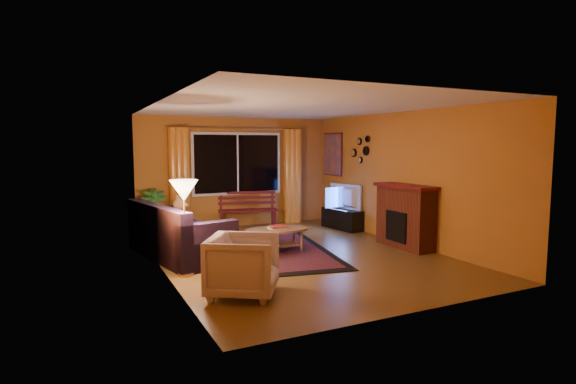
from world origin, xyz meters
name	(u,v)px	position (x,y,z in m)	size (l,w,h in m)	color
floor	(296,255)	(0.00, 0.00, -0.01)	(4.50, 6.00, 0.02)	brown
ceiling	(296,107)	(0.00, 0.00, 2.51)	(4.50, 6.00, 0.02)	white
wall_back	(237,172)	(0.00, 3.01, 1.25)	(4.50, 0.02, 2.50)	#C5782B
wall_left	(159,187)	(-2.26, 0.00, 1.25)	(0.02, 6.00, 2.50)	#C5782B
wall_right	(401,178)	(2.26, 0.00, 1.25)	(0.02, 6.00, 2.50)	#C5782B
window	(238,164)	(0.00, 2.94, 1.45)	(2.00, 0.02, 1.30)	black
curtain_rod	(238,128)	(0.00, 2.90, 2.25)	(0.03, 0.03, 3.20)	#BF8C3F
curtain_left	(179,180)	(-1.35, 2.88, 1.12)	(0.36, 0.36, 2.24)	orange
curtain_right	(292,176)	(1.35, 2.88, 1.12)	(0.36, 0.36, 2.24)	orange
bench	(248,219)	(0.15, 2.71, 0.20)	(1.32, 0.39, 0.40)	#561316
potted_plant	(153,214)	(-2.00, 2.39, 0.50)	(0.56, 0.56, 1.01)	#235B1E
sofa	(179,230)	(-1.84, 0.69, 0.45)	(0.96, 2.24, 0.91)	#21152E
dog	(176,214)	(-1.79, 1.19, 0.66)	(0.28, 0.39, 0.42)	#A06D49
armchair	(243,262)	(-1.54, -1.62, 0.42)	(0.82, 0.76, 0.84)	#C5AEB7
floor_lamp	(185,229)	(-2.00, -0.45, 0.69)	(0.23, 0.23, 1.37)	#BF8C3F
rug	(270,250)	(-0.31, 0.40, 0.01)	(2.01, 3.17, 0.02)	maroon
coffee_table	(277,240)	(-0.22, 0.31, 0.21)	(1.14, 1.14, 0.41)	#9B705A
tv_console	(342,219)	(2.00, 1.65, 0.22)	(0.36, 1.07, 0.45)	black
television	(342,197)	(2.00, 1.65, 0.72)	(0.96, 0.13, 0.56)	black
fireplace	(405,218)	(2.05, -0.40, 0.55)	(0.40, 1.20, 1.10)	maroon
mirror_cluster	(360,148)	(2.21, 1.30, 1.80)	(0.06, 0.60, 0.56)	black
painting	(333,154)	(2.22, 2.45, 1.65)	(0.04, 0.76, 0.96)	#D45D11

